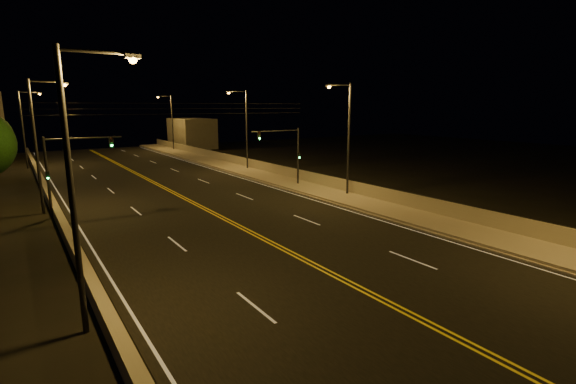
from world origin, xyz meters
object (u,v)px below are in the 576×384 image
streetlight_6 (25,124)px  streetlight_2 (245,125)px  traffic_signal_right (289,150)px  traffic_signal_left (64,165)px  streetlight_3 (171,119)px  streetlight_5 (39,138)px  streetlight_4 (79,175)px  streetlight_1 (346,133)px

streetlight_6 → streetlight_2: bearing=-37.6°
streetlight_2 → streetlight_6: 27.08m
traffic_signal_right → traffic_signal_left: same height
traffic_signal_left → streetlight_3: bearing=62.3°
streetlight_3 → streetlight_6: same height
streetlight_5 → streetlight_3: bearing=59.9°
streetlight_2 → streetlight_5: size_ratio=1.00×
streetlight_5 → streetlight_6: (0.00, 26.58, 0.00)m
streetlight_2 → streetlight_6: (-21.46, 16.52, 0.00)m
streetlight_4 → streetlight_5: (0.00, 19.36, 0.00)m
streetlight_5 → streetlight_1: bearing=-20.2°
traffic_signal_right → streetlight_2: bearing=82.3°
streetlight_4 → streetlight_6: (0.00, 45.94, 0.00)m
streetlight_1 → streetlight_3: same height
streetlight_2 → traffic_signal_right: streetlight_2 is taller
streetlight_1 → streetlight_2: size_ratio=1.00×
streetlight_1 → streetlight_5: bearing=159.8°
streetlight_3 → streetlight_5: (-21.46, -36.97, 0.00)m
streetlight_2 → streetlight_5: same height
traffic_signal_right → streetlight_4: bearing=-138.4°
streetlight_1 → streetlight_3: (0.00, 44.87, 0.00)m
traffic_signal_right → traffic_signal_left: bearing=180.0°
streetlight_5 → streetlight_4: bearing=-90.0°
streetlight_2 → streetlight_4: size_ratio=1.00×
streetlight_3 → streetlight_4: bearing=-110.9°
streetlight_3 → streetlight_4: size_ratio=1.00×
streetlight_3 → traffic_signal_left: bearing=-117.7°
streetlight_2 → streetlight_5: (-21.46, -10.05, 0.00)m
streetlight_6 → traffic_signal_left: size_ratio=1.68×
streetlight_6 → traffic_signal_left: bearing=-87.6°
streetlight_3 → traffic_signal_left: 43.72m
streetlight_2 → traffic_signal_right: 12.02m
streetlight_1 → streetlight_3: bearing=90.0°
streetlight_2 → traffic_signal_left: 23.51m
streetlight_1 → traffic_signal_right: bearing=104.4°
streetlight_3 → traffic_signal_right: streetlight_3 is taller
streetlight_1 → streetlight_4: same height
streetlight_5 → traffic_signal_right: size_ratio=1.68×
streetlight_1 → streetlight_5: (-21.46, 7.90, 0.00)m
streetlight_2 → traffic_signal_left: size_ratio=1.68×
streetlight_2 → traffic_signal_left: bearing=-149.8°
streetlight_2 → streetlight_6: size_ratio=1.00×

